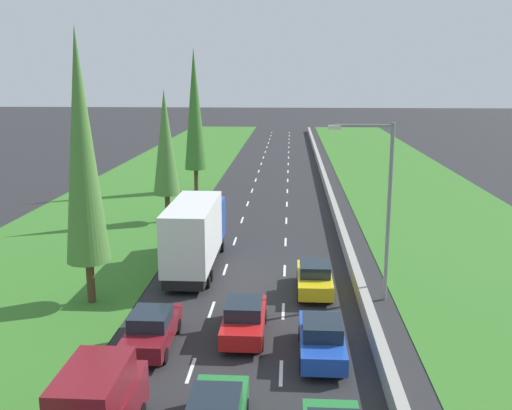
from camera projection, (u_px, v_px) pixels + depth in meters
The scene contains 15 objects.
ground_plane at pixel (271, 185), 60.38m from camera, with size 300.00×300.00×0.00m, color #28282B.
grass_verge_left at pixel (151, 184), 61.11m from camera, with size 14.00×140.00×0.04m, color #387528.
grass_verge_right at pixel (410, 187), 59.54m from camera, with size 14.00×140.00×0.04m, color #387528.
median_barrier at pixel (326, 182), 59.95m from camera, with size 0.44×120.00×0.85m, color #9E9B93.
lane_markings at pixel (271, 185), 60.38m from camera, with size 3.64×116.00×0.01m.
blue_sedan_right_lane at pixel (322, 338), 23.39m from camera, with size 1.82×4.50×1.64m.
maroon_van_left_lane at pixel (97, 410), 17.36m from camera, with size 1.96×4.90×2.82m.
red_sedan_centre_lane at pixel (244, 319), 25.30m from camera, with size 1.82×4.50×1.64m.
maroon_sedan_left_lane at pixel (152, 329), 24.26m from camera, with size 1.82×4.50×1.64m.
yellow_sedan_right_lane at pixel (314, 278), 30.44m from camera, with size 1.82×4.50×1.64m.
white_box_truck_left_lane at pixel (196, 233), 33.83m from camera, with size 2.46×9.40×4.18m.
poplar_tree_second at pixel (82, 148), 27.55m from camera, with size 2.14×2.14×13.51m.
poplar_tree_third at pixel (165, 143), 44.03m from camera, with size 2.06×2.06×10.22m.
poplar_tree_fourth at pixel (195, 110), 55.76m from camera, with size 2.14×2.14×13.80m.
street_light_mast at pixel (382, 199), 28.49m from camera, with size 3.20×0.28×9.00m.
Camera 1 is at (1.99, 0.64, 11.18)m, focal length 40.69 mm.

